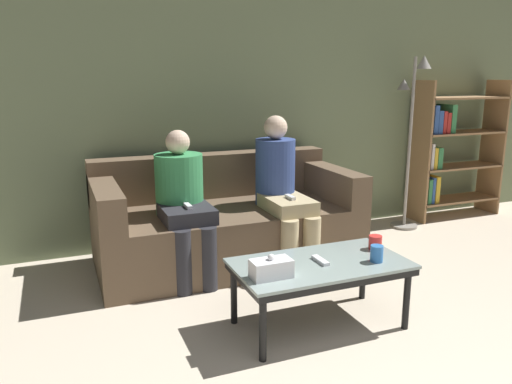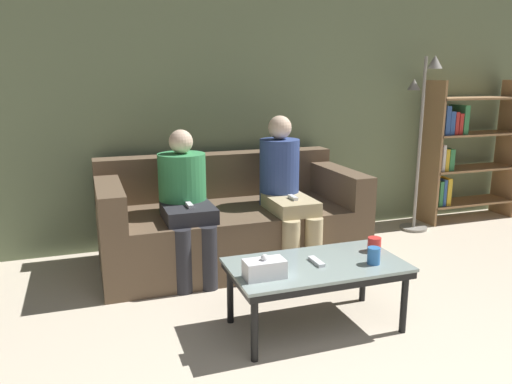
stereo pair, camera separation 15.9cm
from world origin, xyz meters
name	(u,v)px [view 1 (the left image)]	position (x,y,z in m)	size (l,w,h in m)	color
wall_back	(203,94)	(0.00, 3.80, 1.30)	(12.00, 0.06, 2.60)	#707F5B
couch	(225,223)	(0.00, 3.24, 0.31)	(2.01, 0.98, 0.82)	brown
coffee_table	(320,269)	(0.16, 1.99, 0.36)	(1.01, 0.54, 0.40)	#8C9E99
cup_near_left	(377,254)	(0.47, 1.87, 0.45)	(0.07, 0.07, 0.10)	#3372BF
cup_near_right	(375,242)	(0.59, 2.06, 0.45)	(0.08, 0.08, 0.09)	red
tissue_box	(271,268)	(-0.20, 1.89, 0.45)	(0.22, 0.12, 0.13)	white
game_remote	(320,260)	(0.16, 1.99, 0.41)	(0.04, 0.15, 0.02)	white
bookshelf	(448,149)	(2.53, 3.57, 0.72)	(1.00, 0.32, 1.41)	#9E754C
standing_lamp	(412,125)	(1.93, 3.43, 1.00)	(0.31, 0.26, 1.64)	gray
seated_person_left_end	(183,199)	(-0.39, 3.04, 0.59)	(0.35, 0.64, 1.08)	#28282D
seated_person_mid_left	(282,187)	(0.39, 3.02, 0.62)	(0.31, 0.68, 1.16)	tan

